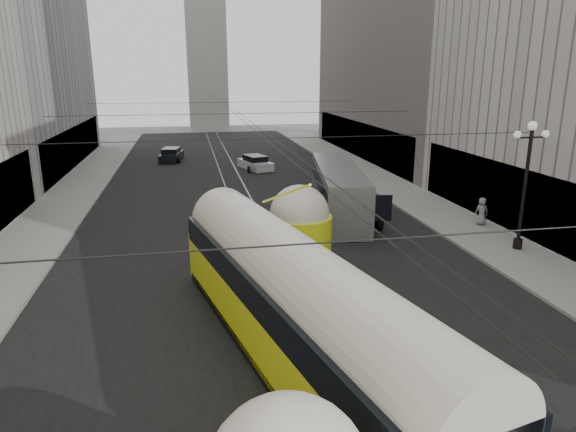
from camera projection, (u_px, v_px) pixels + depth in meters
name	position (u px, v px, depth m)	size (l,w,h in m)	color
road	(240.00, 197.00, 37.37)	(20.00, 85.00, 0.02)	black
sidewalk_left	(75.00, 192.00, 38.44)	(4.00, 72.00, 0.15)	gray
sidewalk_right	(378.00, 180.00, 42.86)	(4.00, 72.00, 0.15)	gray
rail_left	(229.00, 197.00, 37.23)	(0.12, 85.00, 0.04)	gray
rail_right	(250.00, 196.00, 37.50)	(0.12, 85.00, 0.04)	gray
distant_tower	(205.00, 30.00, 78.20)	(6.00, 6.00, 31.36)	#B2AFA8
lamppost_right_mid	(526.00, 179.00, 24.97)	(1.86, 0.44, 6.37)	black
catenary	(241.00, 116.00, 34.84)	(25.00, 72.00, 0.23)	black
streetcar	(296.00, 304.00, 15.58)	(6.37, 17.97, 4.03)	#F5FF16
city_bus	(338.00, 188.00, 32.50)	(4.46, 12.16, 3.01)	gray
sedan_white_far	(255.00, 163.00, 47.55)	(2.99, 4.60, 1.35)	white
sedan_dark_far	(171.00, 155.00, 52.21)	(2.49, 4.50, 1.34)	black
pedestrian_sidewalk_right	(482.00, 211.00, 29.79)	(0.79, 0.48, 1.61)	gray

